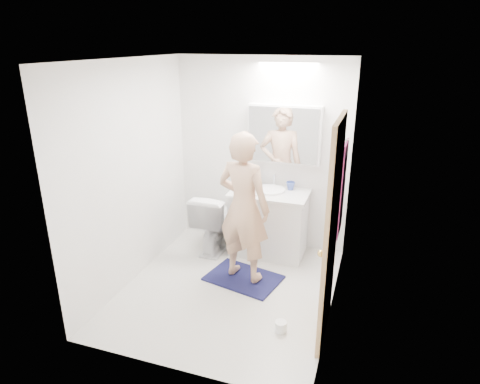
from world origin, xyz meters
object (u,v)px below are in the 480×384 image
at_px(medicine_cabinet, 284,134).
at_px(toothbrush_cup, 290,186).
at_px(soap_bottle_a, 253,178).
at_px(toilet_paper_roll, 281,326).
at_px(toilet, 216,221).
at_px(vanity_cabinet, 269,224).
at_px(soap_bottle_b, 257,179).
at_px(person, 244,208).

xyz_separation_m(medicine_cabinet, toothbrush_cup, (0.11, -0.05, -0.63)).
xyz_separation_m(soap_bottle_a, toilet_paper_roll, (0.77, -1.62, -0.88)).
distance_m(medicine_cabinet, toothbrush_cup, 0.64).
height_order(toothbrush_cup, toilet_paper_roll, toothbrush_cup).
bearing_deg(toilet, soap_bottle_a, -146.92).
distance_m(vanity_cabinet, soap_bottle_b, 0.58).
distance_m(vanity_cabinet, soap_bottle_a, 0.61).
distance_m(toothbrush_cup, toilet_paper_roll, 1.84).
distance_m(vanity_cabinet, toilet_paper_roll, 1.59).
distance_m(medicine_cabinet, person, 1.14).
distance_m(vanity_cabinet, person, 0.87).
distance_m(vanity_cabinet, toothbrush_cup, 0.55).
relative_size(person, toothbrush_cup, 15.27).
height_order(medicine_cabinet, toothbrush_cup, medicine_cabinet).
bearing_deg(soap_bottle_b, medicine_cabinet, 5.37).
height_order(toilet, toothbrush_cup, toothbrush_cup).
height_order(soap_bottle_a, toilet_paper_roll, soap_bottle_a).
distance_m(toilet, toothbrush_cup, 1.05).
height_order(person, toothbrush_cup, person).
bearing_deg(medicine_cabinet, toothbrush_cup, -23.85).
distance_m(soap_bottle_a, toilet_paper_roll, 1.99).
xyz_separation_m(person, soap_bottle_b, (-0.11, 0.90, 0.03)).
bearing_deg(toilet_paper_roll, soap_bottle_a, 115.51).
xyz_separation_m(person, toilet_paper_roll, (0.61, -0.75, -0.83)).
height_order(person, soap_bottle_a, person).
distance_m(soap_bottle_a, soap_bottle_b, 0.06).
distance_m(person, soap_bottle_b, 0.91).
height_order(vanity_cabinet, soap_bottle_b, soap_bottle_b).
relative_size(medicine_cabinet, person, 0.53).
distance_m(toilet, soap_bottle_a, 0.73).
xyz_separation_m(soap_bottle_a, toothbrush_cup, (0.48, 0.01, -0.06)).
bearing_deg(toilet_paper_roll, medicine_cabinet, 103.57).
height_order(toilet, soap_bottle_a, soap_bottle_a).
xyz_separation_m(toilet, toothbrush_cup, (0.89, 0.28, 0.48)).
distance_m(person, soap_bottle_a, 0.88).
bearing_deg(toothbrush_cup, medicine_cabinet, 156.15).
distance_m(medicine_cabinet, toilet_paper_roll, 2.25).
distance_m(vanity_cabinet, medicine_cabinet, 1.14).
bearing_deg(vanity_cabinet, toothbrush_cup, 35.62).
bearing_deg(medicine_cabinet, vanity_cabinet, -117.70).
distance_m(soap_bottle_b, toilet_paper_roll, 1.99).
bearing_deg(soap_bottle_b, person, -82.86).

